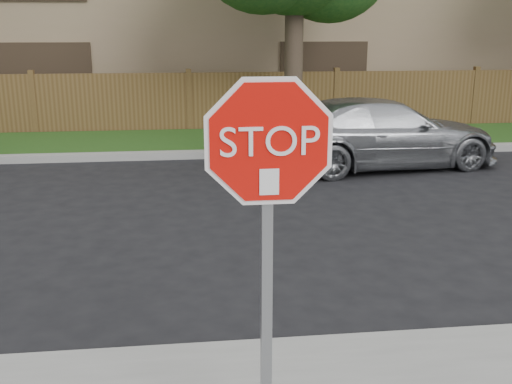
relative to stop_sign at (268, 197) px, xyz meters
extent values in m
plane|color=black|center=(-0.33, 1.48, -1.83)|extent=(90.00, 90.00, 0.00)
cube|color=gray|center=(-0.33, 9.63, -1.75)|extent=(70.00, 0.30, 0.15)
cube|color=#1E4714|center=(-0.33, 11.28, -1.77)|extent=(70.00, 3.00, 0.12)
cube|color=#53391D|center=(-0.33, 12.88, -1.03)|extent=(70.00, 0.12, 1.60)
cube|color=#947D5B|center=(-0.33, 18.48, 1.17)|extent=(34.00, 8.00, 6.00)
cylinder|color=#382B21|center=(2.17, 11.18, 0.13)|extent=(0.44, 0.44, 3.92)
cube|color=gray|center=(0.00, 0.05, -0.58)|extent=(0.06, 0.06, 2.30)
cylinder|color=white|center=(0.00, -0.02, 0.32)|extent=(1.01, 0.02, 1.01)
cylinder|color=red|center=(0.00, -0.03, 0.32)|extent=(0.93, 0.02, 0.93)
cube|color=white|center=(0.00, -0.05, 0.10)|extent=(0.11, 0.00, 0.15)
imported|color=#A4A6AB|center=(3.47, 8.34, -1.13)|extent=(5.01, 2.59, 1.39)
camera|label=1|loc=(-0.45, -3.24, 0.93)|focal=42.00mm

